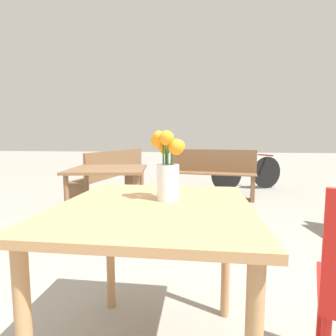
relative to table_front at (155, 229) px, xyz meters
The scene contains 6 objects.
table_front is the anchor object (origin of this frame).
flower_vase 0.27m from the table_front, 58.97° to the left, with size 0.16×0.15×0.31m.
bench_middle 3.40m from the table_front, 112.14° to the left, with size 0.63×2.01×0.85m.
bench_far 3.62m from the table_front, 84.31° to the left, with size 1.56×0.58×0.85m.
table_back 1.96m from the table_front, 116.19° to the left, with size 0.94×0.96×0.71m.
bicycle 4.56m from the table_front, 75.87° to the left, with size 1.48×0.78×0.77m.
Camera 1 is at (0.20, -1.08, 1.03)m, focal length 28.00 mm.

